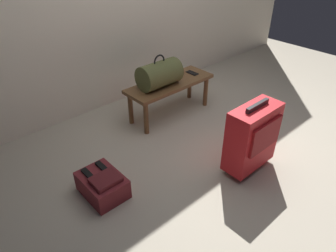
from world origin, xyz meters
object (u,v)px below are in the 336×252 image
at_px(duffel_bag_olive, 159,74).
at_px(backpack_maroon, 103,184).
at_px(suitcase_upright_red, 252,137).
at_px(cell_phone, 192,73).
at_px(bench, 170,87).

xyz_separation_m(duffel_bag_olive, backpack_maroon, (-1.08, -0.57, -0.43)).
bearing_deg(suitcase_upright_red, cell_phone, 67.98).
height_order(bench, duffel_bag_olive, duffel_bag_olive).
bearing_deg(suitcase_upright_red, backpack_maroon, 152.61).
bearing_deg(cell_phone, suitcase_upright_red, -112.02).
height_order(bench, suitcase_upright_red, suitcase_upright_red).
xyz_separation_m(bench, duffel_bag_olive, (-0.15, 0.00, 0.19)).
relative_size(bench, cell_phone, 6.94).
bearing_deg(duffel_bag_olive, cell_phone, 0.50).
xyz_separation_m(bench, backpack_maroon, (-1.23, -0.57, -0.24)).
bearing_deg(duffel_bag_olive, backpack_maroon, -152.29).
bearing_deg(suitcase_upright_red, duffel_bag_olive, 91.24).
height_order(duffel_bag_olive, backpack_maroon, duffel_bag_olive).
height_order(bench, cell_phone, cell_phone).
relative_size(bench, duffel_bag_olive, 2.27).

